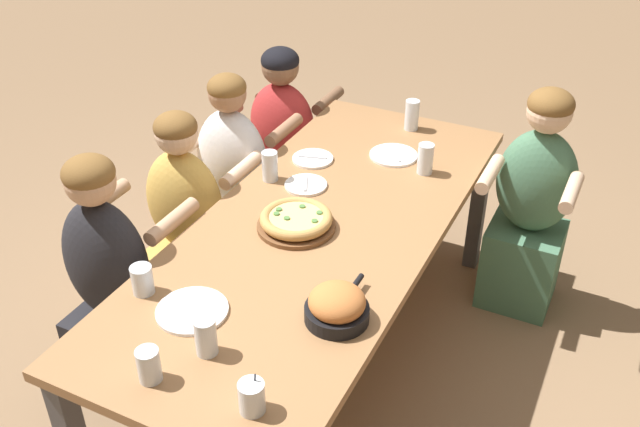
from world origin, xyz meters
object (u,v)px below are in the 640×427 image
(skillet_bowl, at_px, (337,306))
(cocktail_glass_blue, at_px, (252,398))
(empty_plate_c, at_px, (313,159))
(drinking_glass_e, at_px, (425,161))
(empty_plate_a, at_px, (192,311))
(drinking_glass_c, at_px, (412,117))
(empty_plate_d, at_px, (393,155))
(diner_far_midright, at_px, (235,192))
(diner_far_right, at_px, (283,151))
(drinking_glass_f, at_px, (143,281))
(pizza_board_main, at_px, (296,221))
(drinking_glass_b, at_px, (149,365))
(diner_far_center, at_px, (189,235))
(drinking_glass_a, at_px, (270,167))
(drinking_glass_d, at_px, (206,338))
(diner_near_right, at_px, (530,212))
(diner_far_midleft, at_px, (114,295))
(empty_plate_b, at_px, (306,185))

(skillet_bowl, height_order, cocktail_glass_blue, same)
(empty_plate_c, xyz_separation_m, drinking_glass_e, (0.11, -0.49, 0.05))
(drinking_glass_e, bearing_deg, empty_plate_a, 162.70)
(drinking_glass_c, bearing_deg, empty_plate_d, -175.04)
(diner_far_midright, bearing_deg, empty_plate_a, -64.08)
(empty_plate_c, xyz_separation_m, diner_far_right, (0.46, 0.41, -0.28))
(drinking_glass_f, bearing_deg, pizza_board_main, -26.44)
(cocktail_glass_blue, bearing_deg, empty_plate_a, 55.42)
(drinking_glass_b, height_order, diner_far_right, diner_far_right)
(empty_plate_a, bearing_deg, diner_far_center, 37.45)
(empty_plate_c, relative_size, diner_far_midright, 0.17)
(empty_plate_c, bearing_deg, drinking_glass_e, -76.94)
(diner_far_right, bearing_deg, cocktail_glass_blue, -63.56)
(empty_plate_c, height_order, drinking_glass_e, drinking_glass_e)
(drinking_glass_a, bearing_deg, drinking_glass_d, -160.97)
(skillet_bowl, bearing_deg, drinking_glass_e, 3.42)
(empty_plate_a, relative_size, empty_plate_c, 1.29)
(drinking_glass_b, relative_size, diner_near_right, 0.10)
(empty_plate_a, relative_size, diner_far_center, 0.22)
(drinking_glass_b, distance_m, diner_far_midleft, 0.81)
(diner_far_midleft, bearing_deg, cocktail_glass_blue, -25.92)
(drinking_glass_c, height_order, diner_near_right, diner_near_right)
(skillet_bowl, height_order, drinking_glass_a, drinking_glass_a)
(drinking_glass_f, height_order, diner_near_right, diner_near_right)
(empty_plate_a, bearing_deg, empty_plate_b, 2.12)
(drinking_glass_b, xyz_separation_m, drinking_glass_d, (0.17, -0.09, 0.00))
(empty_plate_a, xyz_separation_m, drinking_glass_e, (1.22, -0.38, 0.05))
(cocktail_glass_blue, height_order, drinking_glass_d, drinking_glass_d)
(diner_far_midleft, bearing_deg, drinking_glass_d, -24.63)
(drinking_glass_b, bearing_deg, drinking_glass_d, -27.49)
(cocktail_glass_blue, relative_size, diner_near_right, 0.11)
(cocktail_glass_blue, xyz_separation_m, drinking_glass_e, (1.48, 0.01, 0.01))
(empty_plate_a, xyz_separation_m, diner_near_right, (1.50, -0.82, -0.25))
(pizza_board_main, xyz_separation_m, drinking_glass_a, (0.28, 0.27, 0.03))
(drinking_glass_f, bearing_deg, empty_plate_c, -5.08)
(drinking_glass_a, bearing_deg, pizza_board_main, -135.66)
(pizza_board_main, relative_size, cocktail_glass_blue, 2.45)
(diner_far_midleft, xyz_separation_m, diner_far_center, (0.51, 0.00, -0.02))
(diner_far_midright, bearing_deg, empty_plate_b, -21.11)
(empty_plate_a, xyz_separation_m, empty_plate_c, (1.10, 0.11, 0.00))
(diner_far_right, xyz_separation_m, diner_far_center, (-0.88, 0.00, 0.00))
(drinking_glass_d, bearing_deg, pizza_board_main, 5.69)
(empty_plate_c, distance_m, drinking_glass_f, 1.09)
(drinking_glass_c, xyz_separation_m, diner_far_midright, (-0.52, 0.70, -0.33))
(cocktail_glass_blue, bearing_deg, drinking_glass_d, 60.62)
(drinking_glass_b, bearing_deg, drinking_glass_a, 12.48)
(diner_far_right, height_order, diner_far_center, diner_far_center)
(drinking_glass_b, bearing_deg, drinking_glass_e, -11.78)
(drinking_glass_b, relative_size, drinking_glass_c, 0.75)
(pizza_board_main, height_order, drinking_glass_f, drinking_glass_f)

